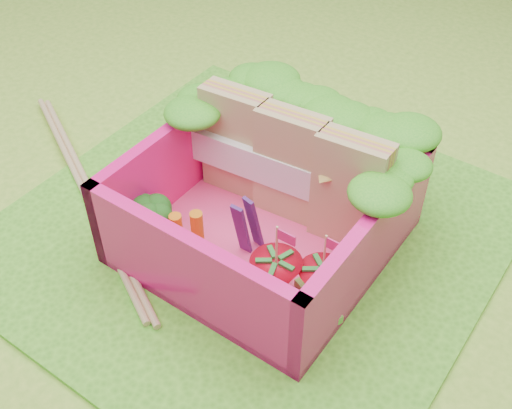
{
  "coord_description": "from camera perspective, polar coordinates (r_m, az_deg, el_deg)",
  "views": [
    {
      "loc": [
        1.52,
        -2.09,
        2.65
      ],
      "look_at": [
        0.05,
        -0.03,
        0.28
      ],
      "focal_mm": 45.0,
      "sensor_mm": 36.0,
      "label": 1
    }
  ],
  "objects": [
    {
      "name": "broccoli",
      "position": [
        3.5,
        -9.07,
        -0.66
      ],
      "size": [
        0.34,
        0.34,
        0.25
      ],
      "color": "#5D9849",
      "rests_on": "bento_floor"
    },
    {
      "name": "chopsticks",
      "position": [
        4.01,
        -14.69,
        0.99
      ],
      "size": [
        2.03,
        1.06,
        0.04
      ],
      "color": "tan",
      "rests_on": "placemat"
    },
    {
      "name": "purple_wedges",
      "position": [
        3.37,
        -0.75,
        -1.91
      ],
      "size": [
        0.09,
        0.11,
        0.38
      ],
      "color": "#411A5C",
      "rests_on": "bento_floor"
    },
    {
      "name": "sandwich_stack",
      "position": [
        3.52,
        3.13,
        3.41
      ],
      "size": [
        1.23,
        0.29,
        0.67
      ],
      "color": "tan",
      "rests_on": "bento_floor"
    },
    {
      "name": "bento_floor",
      "position": [
        3.61,
        0.7,
        -2.95
      ],
      "size": [
        1.3,
        1.3,
        0.05
      ],
      "primitive_type": "cube",
      "color": "#FF4184",
      "rests_on": "placemat"
    },
    {
      "name": "strawberry_left",
      "position": [
        3.19,
        1.75,
        -6.61
      ],
      "size": [
        0.26,
        0.26,
        0.5
      ],
      "color": "red",
      "rests_on": "bento_floor"
    },
    {
      "name": "ground",
      "position": [
        3.7,
        -0.46,
        -2.62
      ],
      "size": [
        14.0,
        14.0,
        0.0
      ],
      "primitive_type": "plane",
      "color": "#74AF31",
      "rests_on": "ground"
    },
    {
      "name": "lettuce_ruffle",
      "position": [
        3.54,
        5.25,
        8.2
      ],
      "size": [
        1.43,
        0.77,
        0.11
      ],
      "color": "#2C991B",
      "rests_on": "bento_box"
    },
    {
      "name": "placemat",
      "position": [
        3.69,
        -0.46,
        -2.45
      ],
      "size": [
        2.6,
        2.6,
        0.03
      ],
      "primitive_type": "cube",
      "color": "#4EA725",
      "rests_on": "ground"
    },
    {
      "name": "strawberry_right",
      "position": [
        3.19,
        5.81,
        -7.18
      ],
      "size": [
        0.24,
        0.24,
        0.48
      ],
      "color": "red",
      "rests_on": "bento_floor"
    },
    {
      "name": "bento_box",
      "position": [
        3.43,
        0.74,
        -0.05
      ],
      "size": [
        1.3,
        1.3,
        0.55
      ],
      "color": "#FB157C",
      "rests_on": "placemat"
    },
    {
      "name": "carrot_sticks",
      "position": [
        3.43,
        -6.06,
        -2.48
      ],
      "size": [
        0.18,
        0.11,
        0.28
      ],
      "color": "orange",
      "rests_on": "bento_floor"
    },
    {
      "name": "snap_peas",
      "position": [
        3.29,
        2.64,
        -7.65
      ],
      "size": [
        0.65,
        0.3,
        0.05
      ],
      "color": "#6CB639",
      "rests_on": "bento_floor"
    }
  ]
}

